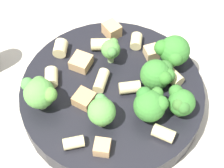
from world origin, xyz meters
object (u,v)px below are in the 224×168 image
Objects in this scene: rigatoni_6 at (51,77)px; chicken_chunk_0 at (102,147)px; pasta_bowl at (112,94)px; broccoli_floret_1 at (181,103)px; rigatoni_1 at (136,41)px; rigatoni_4 at (75,144)px; rigatoni_7 at (172,75)px; chicken_chunk_4 at (152,52)px; broccoli_floret_3 at (40,92)px; broccoli_floret_2 at (158,74)px; rigatoni_3 at (130,87)px; broccoli_floret_5 at (102,111)px; rigatoni_8 at (164,133)px; broccoli_floret_0 at (111,49)px; rigatoni_5 at (101,81)px; broccoli_floret_4 at (173,51)px; rigatoni_2 at (100,44)px; rigatoni_0 at (60,48)px; chicken_chunk_3 at (112,30)px; chicken_chunk_2 at (81,62)px; broccoli_floret_6 at (150,104)px; chicken_chunk_1 at (84,99)px.

rigatoni_6 reaches higher than chicken_chunk_0.
chicken_chunk_0 reaches higher than pasta_bowl.
broccoli_floret_1 is 0.12m from rigatoni_1.
rigatoni_7 is at bearing -112.30° from rigatoni_4.
broccoli_floret_3 is at bearing 58.63° from chicken_chunk_4.
broccoli_floret_2 is 1.62× the size of rigatoni_3.
rigatoni_4 is at bearing 75.71° from broccoli_floret_5.
broccoli_floret_3 is 0.15m from rigatoni_8.
chicken_chunk_4 is at bearing -85.83° from chicken_chunk_0.
rigatoni_1 is at bearing -25.17° from rigatoni_7.
rigatoni_7 is (-0.13, -0.08, 0.00)m from rigatoni_6.
broccoli_floret_0 reaches higher than rigatoni_5.
broccoli_floret_2 is 0.04m from rigatoni_3.
broccoli_floret_4 is (-0.11, -0.13, 0.00)m from broccoli_floret_3.
rigatoni_3 is 1.11× the size of rigatoni_6.
rigatoni_2 reaches higher than rigatoni_5.
rigatoni_6 reaches higher than rigatoni_4.
broccoli_floret_3 reaches higher than rigatoni_0.
rigatoni_4 is 0.92× the size of rigatoni_8.
pasta_bowl is 10.12× the size of chicken_chunk_3.
chicken_chunk_0 is (-0.12, 0.10, -0.00)m from rigatoni_0.
broccoli_floret_1 is 0.14m from chicken_chunk_2.
broccoli_floret_1 is 0.07m from broccoli_floret_4.
broccoli_floret_6 is (-0.12, -0.05, -0.00)m from broccoli_floret_3.
chicken_chunk_3 reaches higher than rigatoni_1.
broccoli_floret_1 is 0.09m from chicken_chunk_4.
pasta_bowl is 0.08m from rigatoni_6.
broccoli_floret_1 is 0.05m from rigatoni_7.
broccoli_floret_1 is at bearing 123.03° from rigatoni_7.
broccoli_floret_4 is 0.15m from chicken_chunk_0.
broccoli_floret_1 is 2.12× the size of chicken_chunk_0.
rigatoni_0 reaches higher than chicken_chunk_0.
chicken_chunk_2 is at bearing 78.76° from rigatoni_2.
broccoli_floret_0 is at bearing 68.78° from rigatoni_1.
broccoli_floret_5 is 0.07m from rigatoni_8.
rigatoni_5 is at bearing 83.70° from rigatoni_1.
broccoli_floret_6 reaches higher than rigatoni_0.
rigatoni_2 is 0.84× the size of rigatoni_7.
broccoli_floret_4 is at bearing -58.91° from broccoli_floret_1.
rigatoni_5 is 1.31× the size of chicken_chunk_1.
broccoli_floret_6 is 2.09× the size of rigatoni_0.
rigatoni_8 is at bearing -167.92° from broccoli_floret_3.
broccoli_floret_1 reaches higher than rigatoni_5.
pasta_bowl is 0.07m from broccoli_floret_2.
rigatoni_0 is 1.01× the size of rigatoni_1.
rigatoni_3 and chicken_chunk_2 have the same top height.
broccoli_floret_2 is 0.13m from rigatoni_4.
rigatoni_0 is 0.70× the size of rigatoni_5.
pasta_bowl is 0.03m from rigatoni_5.
broccoli_floret_1 is at bearing -122.92° from chicken_chunk_0.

